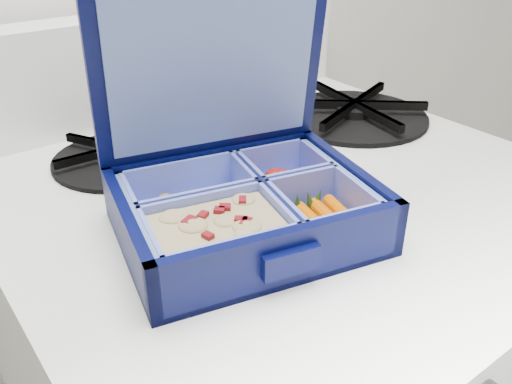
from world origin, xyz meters
TOP-DOWN VIEW (x-y plane):
  - bento_box at (0.29, 1.62)m, footprint 0.25×0.21m
  - burner_grate at (0.57, 1.76)m, footprint 0.25×0.25m
  - burner_grate_rear at (0.26, 1.83)m, footprint 0.16×0.16m
  - fork at (0.35, 1.77)m, footprint 0.14×0.15m

SIDE VIEW (x-z plane):
  - fork at x=0.35m, z-range 0.87..0.87m
  - burner_grate_rear at x=0.26m, z-range 0.87..0.88m
  - burner_grate at x=0.57m, z-range 0.87..0.90m
  - bento_box at x=0.29m, z-range 0.87..0.92m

